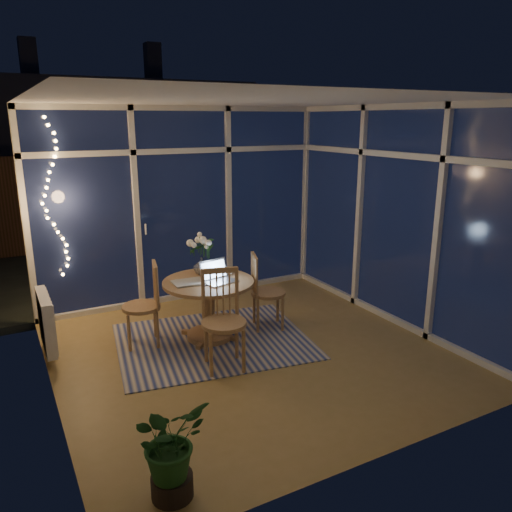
% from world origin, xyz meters
% --- Properties ---
extents(floor, '(4.00, 4.00, 0.00)m').
position_xyz_m(floor, '(0.00, 0.00, 0.00)').
color(floor, olive).
rests_on(floor, ground).
extents(ceiling, '(4.00, 4.00, 0.00)m').
position_xyz_m(ceiling, '(0.00, 0.00, 2.60)').
color(ceiling, white).
rests_on(ceiling, wall_back).
extents(wall_back, '(4.00, 0.04, 2.60)m').
position_xyz_m(wall_back, '(0.00, 2.00, 1.30)').
color(wall_back, beige).
rests_on(wall_back, floor).
extents(wall_front, '(4.00, 0.04, 2.60)m').
position_xyz_m(wall_front, '(0.00, -2.00, 1.30)').
color(wall_front, beige).
rests_on(wall_front, floor).
extents(wall_left, '(0.04, 4.00, 2.60)m').
position_xyz_m(wall_left, '(-2.00, 0.00, 1.30)').
color(wall_left, beige).
rests_on(wall_left, floor).
extents(wall_right, '(0.04, 4.00, 2.60)m').
position_xyz_m(wall_right, '(2.00, 0.00, 1.30)').
color(wall_right, beige).
rests_on(wall_right, floor).
extents(window_wall_back, '(4.00, 0.10, 2.60)m').
position_xyz_m(window_wall_back, '(0.00, 1.96, 1.30)').
color(window_wall_back, silver).
rests_on(window_wall_back, floor).
extents(window_wall_right, '(0.10, 4.00, 2.60)m').
position_xyz_m(window_wall_right, '(1.96, 0.00, 1.30)').
color(window_wall_right, silver).
rests_on(window_wall_right, floor).
extents(radiator, '(0.10, 0.70, 0.58)m').
position_xyz_m(radiator, '(-1.94, 0.90, 0.40)').
color(radiator, silver).
rests_on(radiator, wall_left).
extents(fairy_lights, '(0.24, 0.10, 1.85)m').
position_xyz_m(fairy_lights, '(-1.65, 1.88, 1.52)').
color(fairy_lights, '#EBAE5E').
rests_on(fairy_lights, window_wall_back).
extents(garden_patio, '(12.00, 6.00, 0.10)m').
position_xyz_m(garden_patio, '(0.50, 5.00, -0.06)').
color(garden_patio, black).
rests_on(garden_patio, ground).
extents(garden_fence, '(11.00, 0.08, 1.80)m').
position_xyz_m(garden_fence, '(0.00, 5.50, 0.90)').
color(garden_fence, '#392814').
rests_on(garden_fence, ground).
extents(neighbour_roof, '(7.00, 3.00, 2.20)m').
position_xyz_m(neighbour_roof, '(0.30, 8.50, 2.20)').
color(neighbour_roof, '#2E2F37').
rests_on(neighbour_roof, ground).
extents(garden_shrubs, '(0.90, 0.90, 0.90)m').
position_xyz_m(garden_shrubs, '(-0.80, 3.40, 0.45)').
color(garden_shrubs, '#163219').
rests_on(garden_shrubs, ground).
extents(rug, '(2.33, 1.98, 0.01)m').
position_xyz_m(rug, '(-0.27, 0.43, 0.01)').
color(rug, beige).
rests_on(rug, floor).
extents(dining_table, '(1.16, 1.16, 0.69)m').
position_xyz_m(dining_table, '(-0.27, 0.53, 0.35)').
color(dining_table, '#915E41').
rests_on(dining_table, floor).
extents(chair_left, '(0.52, 0.52, 0.95)m').
position_xyz_m(chair_left, '(-0.98, 0.72, 0.47)').
color(chair_left, '#915E41').
rests_on(chair_left, floor).
extents(chair_right, '(0.55, 0.55, 0.93)m').
position_xyz_m(chair_right, '(0.47, 0.48, 0.46)').
color(chair_right, '#915E41').
rests_on(chair_right, floor).
extents(chair_front, '(0.57, 0.57, 1.02)m').
position_xyz_m(chair_front, '(-0.41, -0.20, 0.51)').
color(chair_front, '#915E41').
rests_on(chair_front, floor).
extents(laptop, '(0.40, 0.36, 0.25)m').
position_xyz_m(laptop, '(-0.17, 0.42, 0.82)').
color(laptop, '#B5B5BA').
rests_on(laptop, dining_table).
extents(flower_vase, '(0.23, 0.23, 0.21)m').
position_xyz_m(flower_vase, '(-0.23, 0.80, 0.80)').
color(flower_vase, white).
rests_on(flower_vase, dining_table).
extents(bowl, '(0.17, 0.17, 0.04)m').
position_xyz_m(bowl, '(0.01, 0.64, 0.71)').
color(bowl, white).
rests_on(bowl, dining_table).
extents(newspapers, '(0.35, 0.28, 0.02)m').
position_xyz_m(newspapers, '(-0.49, 0.58, 0.70)').
color(newspapers, '#B9B7B0').
rests_on(newspapers, dining_table).
extents(phone, '(0.11, 0.06, 0.01)m').
position_xyz_m(phone, '(-0.33, 0.39, 0.70)').
color(phone, black).
rests_on(phone, dining_table).
extents(potted_plant, '(0.67, 0.63, 0.76)m').
position_xyz_m(potted_plant, '(-1.46, -1.65, 0.38)').
color(potted_plant, '#1B4D1C').
rests_on(potted_plant, floor).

